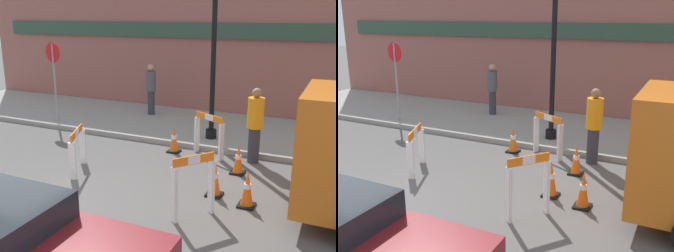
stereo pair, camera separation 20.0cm
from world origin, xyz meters
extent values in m
plane|color=#565451|center=(0.00, 0.00, 0.00)|extent=(60.00, 60.00, 0.00)
cube|color=gray|center=(0.00, 6.31, 0.07)|extent=(18.00, 3.62, 0.13)
cube|color=#93564C|center=(0.00, 8.20, 2.75)|extent=(18.00, 0.12, 5.50)
cube|color=#2D4738|center=(0.00, 8.09, 2.80)|extent=(16.20, 0.10, 0.50)
cylinder|color=black|center=(1.48, 5.20, 0.25)|extent=(0.29, 0.29, 0.24)
cylinder|color=black|center=(1.48, 5.20, 2.88)|extent=(0.13, 0.13, 5.50)
cylinder|color=gray|center=(-3.38, 4.87, 1.32)|extent=(0.06, 0.06, 2.36)
cylinder|color=red|center=(-3.38, 4.87, 2.23)|extent=(0.59, 0.13, 0.60)
cube|color=white|center=(-0.70, 2.54, 0.40)|extent=(0.14, 0.11, 0.81)
cube|color=white|center=(-0.33, 1.70, 0.40)|extent=(0.14, 0.11, 0.81)
cube|color=orange|center=(-0.51, 2.12, 0.88)|extent=(0.41, 0.90, 0.15)
cube|color=white|center=(-0.51, 2.12, 0.88)|extent=(0.14, 0.28, 0.14)
cube|color=white|center=(2.27, 1.00, 0.48)|extent=(0.14, 0.13, 0.96)
cube|color=white|center=(2.71, 1.56, 0.48)|extent=(0.14, 0.13, 0.96)
cube|color=orange|center=(2.49, 1.28, 1.03)|extent=(0.50, 0.63, 0.15)
cube|color=white|center=(2.49, 1.28, 1.03)|extent=(0.17, 0.20, 0.14)
cube|color=white|center=(2.12, 4.03, 0.44)|extent=(0.11, 0.14, 0.89)
cube|color=white|center=(1.37, 4.42, 0.44)|extent=(0.11, 0.14, 0.89)
cube|color=orange|center=(1.74, 4.23, 0.96)|extent=(0.81, 0.43, 0.15)
cube|color=white|center=(1.74, 4.23, 0.96)|extent=(0.25, 0.15, 0.14)
cube|color=black|center=(3.23, 2.04, 0.02)|extent=(0.30, 0.30, 0.04)
cone|color=orange|center=(3.23, 2.04, 0.36)|extent=(0.22, 0.22, 0.64)
cylinder|color=white|center=(3.23, 2.04, 0.39)|extent=(0.13, 0.13, 0.09)
cube|color=black|center=(0.88, 4.13, 0.02)|extent=(0.30, 0.30, 0.04)
cone|color=orange|center=(0.88, 4.13, 0.35)|extent=(0.23, 0.22, 0.63)
cylinder|color=white|center=(0.88, 4.13, 0.38)|extent=(0.13, 0.13, 0.09)
cube|color=black|center=(2.56, 2.22, 0.02)|extent=(0.30, 0.30, 0.04)
cone|color=orange|center=(2.56, 2.22, 0.37)|extent=(0.22, 0.22, 0.67)
cylinder|color=white|center=(2.56, 2.22, 0.41)|extent=(0.13, 0.13, 0.09)
cube|color=black|center=(2.68, 3.45, 0.02)|extent=(0.30, 0.30, 0.04)
cone|color=orange|center=(2.68, 3.45, 0.35)|extent=(0.22, 0.22, 0.61)
cylinder|color=white|center=(2.68, 3.45, 0.38)|extent=(0.13, 0.13, 0.09)
cylinder|color=#33333D|center=(2.83, 4.25, 0.42)|extent=(0.37, 0.37, 0.83)
cylinder|color=orange|center=(2.83, 4.25, 1.18)|extent=(0.52, 0.52, 0.69)
sphere|color=#8E6647|center=(2.83, 4.25, 1.64)|extent=(0.31, 0.31, 0.22)
cylinder|color=#33333D|center=(-1.15, 6.83, 0.52)|extent=(0.29, 0.29, 0.78)
cylinder|color=#4C4C51|center=(-1.15, 6.83, 1.24)|extent=(0.40, 0.40, 0.65)
sphere|color=tan|center=(-1.15, 6.83, 1.67)|extent=(0.27, 0.27, 0.22)
camera|label=1|loc=(4.63, -4.33, 3.32)|focal=42.00mm
camera|label=2|loc=(4.81, -4.24, 3.32)|focal=42.00mm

